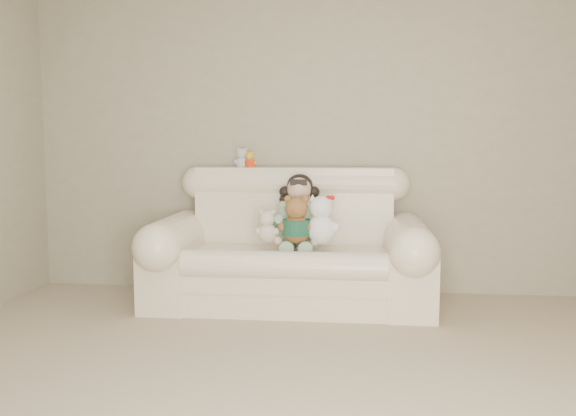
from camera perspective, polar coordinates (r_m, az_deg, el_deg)
The scene contains 8 objects.
wall_back at distance 5.03m, azimuth 1.71°, elevation 6.96°, with size 4.50×4.50×0.00m, color tan.
sofa at distance 4.59m, azimuth 0.13°, elevation -2.78°, with size 2.10×0.95×1.03m, color #F7E4C7, non-canonical shape.
seated_child at distance 4.64m, azimuth 1.05°, elevation -0.28°, with size 0.35×0.42×0.58m, color #307537, non-canonical shape.
brown_teddy at distance 4.42m, azimuth 0.79°, elevation -0.67°, with size 0.26×0.20×0.41m, color brown, non-canonical shape.
white_cat at distance 4.41m, azimuth 3.11°, elevation -0.61°, with size 0.27×0.21×0.42m, color white, non-canonical shape.
cream_teddy at distance 4.45m, azimuth -1.95°, elevation -1.41°, with size 0.18×0.14×0.29m, color beige, non-canonical shape.
yellow_mini_bear at distance 4.96m, azimuth -3.56°, elevation 4.61°, with size 0.11×0.08×0.17m, color gold, non-canonical shape.
grey_mini_plush at distance 4.98m, azimuth -4.29°, elevation 4.79°, with size 0.13×0.10×0.20m, color silver, non-canonical shape.
Camera 1 is at (0.38, -2.52, 1.23)m, focal length 38.32 mm.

